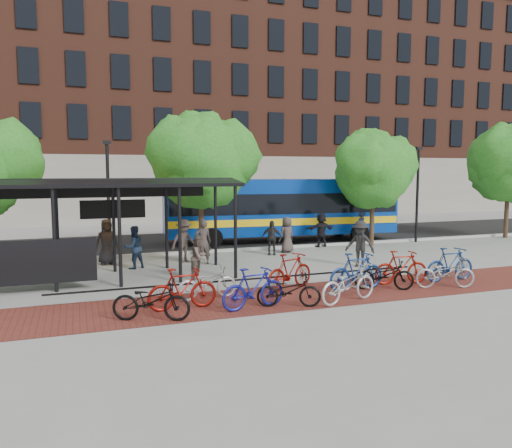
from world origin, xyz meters
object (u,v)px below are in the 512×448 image
object	(u,v)px
bike_5	(290,271)
pedestrian_1	(203,242)
tree_d	(510,160)
pedestrian_2	(134,247)
bike_6	(348,284)
pedestrian_6	(287,235)
bike_10	(445,273)
tree_b	(202,157)
bus	(281,206)
tree_c	(374,167)
pedestrian_9	(360,244)
pedestrian_4	(271,238)
pedestrian_8	(199,257)
bike_9	(401,267)
bike_7	(356,271)
pedestrian_0	(107,242)
lamp_post_right	(417,191)
pedestrian_5	(321,230)
bike_1	(182,289)
bike_8	(384,275)
bike_2	(207,283)
bus_shelter	(81,196)
pedestrian_7	(361,228)
pedestrian_3	(184,241)
bike_0	(151,301)
bike_11	(450,264)
lamp_post_left	(108,197)
bike_4	(289,291)

from	to	relation	value
bike_5	pedestrian_1	xyz separation A→B (m)	(-1.57, 5.32, 0.33)
tree_d	pedestrian_2	world-z (taller)	tree_d
pedestrian_1	bike_6	bearing A→B (deg)	117.31
pedestrian_6	bike_10	bearing A→B (deg)	85.21
tree_b	bus	xyz separation A→B (m)	(5.07, 2.91, -2.51)
tree_b	tree_c	bearing A→B (deg)	-0.00
pedestrian_9	bike_10	bearing A→B (deg)	-31.37
pedestrian_4	pedestrian_8	xyz separation A→B (m)	(-4.30, -3.87, -0.00)
bike_9	pedestrian_2	distance (m)	10.14
tree_c	pedestrian_4	distance (m)	6.92
bike_7	pedestrian_0	distance (m)	10.42
lamp_post_right	bike_10	bearing A→B (deg)	-122.87
pedestrian_5	bus	bearing A→B (deg)	-68.02
bike_1	bike_6	size ratio (longest dim) A/B	0.92
bike_6	pedestrian_9	xyz separation A→B (m)	(3.25, 4.64, 0.36)
bike_8	bike_2	bearing A→B (deg)	105.56
tree_d	pedestrian_2	bearing A→B (deg)	-174.25
bus_shelter	bike_8	distance (m)	10.57
pedestrian_7	pedestrian_9	size ratio (longest dim) A/B	0.96
pedestrian_8	pedestrian_3	bearing A→B (deg)	41.95
lamp_post_right	bike_8	size ratio (longest dim) A/B	2.69
lamp_post_right	pedestrian_2	distance (m)	15.54
tree_b	bus	distance (m)	6.37
bus_shelter	pedestrian_4	xyz separation A→B (m)	(8.19, 2.85, -2.21)
bike_0	bike_1	xyz separation A→B (m)	(0.97, 0.76, 0.06)
tree_d	pedestrian_8	size ratio (longest dim) A/B	4.14
bike_8	pedestrian_7	world-z (taller)	pedestrian_7
tree_b	bike_9	size ratio (longest dim) A/B	3.33
pedestrian_9	pedestrian_0	bearing A→B (deg)	-153.23
bike_1	pedestrian_9	distance (m)	8.82
bike_1	pedestrian_3	distance (m)	7.32
pedestrian_4	pedestrian_6	xyz separation A→B (m)	(0.93, 0.36, 0.05)
bike_8	pedestrian_0	size ratio (longest dim) A/B	1.01
bike_10	bike_11	world-z (taller)	bike_11
lamp_post_left	pedestrian_2	xyz separation A→B (m)	(0.76, -2.40, -1.90)
pedestrian_0	pedestrian_1	size ratio (longest dim) A/B	1.01
lamp_post_right	bike_1	xyz separation A→B (m)	(-14.62, -8.85, -2.15)
bike_6	bike_8	distance (m)	2.12
tree_b	pedestrian_5	bearing A→B (deg)	4.12
bike_1	bike_9	world-z (taller)	bike_1
pedestrian_4	bus_shelter	bearing A→B (deg)	-141.72
tree_d	bus	bearing A→B (deg)	167.32
bike_7	pedestrian_2	world-z (taller)	pedestrian_2
tree_b	bike_4	bearing A→B (deg)	-88.97
lamp_post_right	pedestrian_0	xyz separation A→B (m)	(-16.18, -1.10, -1.80)
lamp_post_right	lamp_post_left	bearing A→B (deg)	180.00
bike_7	pedestrian_4	bearing A→B (deg)	-4.81
bike_1	pedestrian_0	bearing A→B (deg)	7.09
bike_10	bike_4	bearing A→B (deg)	111.30
bike_10	pedestrian_9	xyz separation A→B (m)	(-0.67, 4.16, 0.41)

